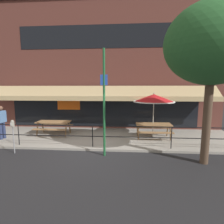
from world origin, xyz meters
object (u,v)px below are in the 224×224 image
at_px(patio_umbrella_centre, 154,98).
at_px(street_sign_pole, 104,103).
at_px(picnic_table_centre, 153,127).
at_px(pedestrian_walking, 1,121).
at_px(street_tree_curbside, 217,38).
at_px(picnic_table_left, 54,124).
at_px(parking_meter_near, 13,126).

height_order(patio_umbrella_centre, street_sign_pole, street_sign_pole).
bearing_deg(picnic_table_centre, pedestrian_walking, -174.90).
distance_m(picnic_table_centre, street_tree_curbside, 4.83).
relative_size(picnic_table_centre, pedestrian_walking, 1.05).
bearing_deg(street_sign_pole, street_tree_curbside, -7.66).
height_order(pedestrian_walking, street_sign_pole, street_sign_pole).
xyz_separation_m(picnic_table_left, picnic_table_centre, (5.47, -0.25, 0.00)).
bearing_deg(parking_meter_near, picnic_table_centre, 21.17).
bearing_deg(parking_meter_near, street_tree_curbside, -3.56).
distance_m(picnic_table_centre, pedestrian_walking, 7.86).
bearing_deg(street_sign_pole, picnic_table_centre, 45.18).
bearing_deg(picnic_table_left, picnic_table_centre, -2.63).
bearing_deg(picnic_table_left, patio_umbrella_centre, -0.68).
height_order(parking_meter_near, street_sign_pole, street_sign_pole).
bearing_deg(patio_umbrella_centre, picnic_table_centre, -90.00).
relative_size(picnic_table_centre, patio_umbrella_centre, 0.76).
bearing_deg(street_sign_pole, pedestrian_walking, 163.55).
bearing_deg(pedestrian_walking, patio_umbrella_centre, 6.45).
bearing_deg(picnic_table_centre, picnic_table_left, 177.37).
bearing_deg(patio_umbrella_centre, parking_meter_near, -157.31).
distance_m(patio_umbrella_centre, street_sign_pole, 3.41).
xyz_separation_m(picnic_table_centre, street_sign_pole, (-2.31, -2.32, 1.45)).
bearing_deg(patio_umbrella_centre, street_tree_curbside, -63.88).
distance_m(picnic_table_centre, street_sign_pole, 3.58).
bearing_deg(patio_umbrella_centre, pedestrian_walking, -173.55).
xyz_separation_m(pedestrian_walking, street_tree_curbside, (9.30, -2.14, 3.27)).
distance_m(picnic_table_left, parking_meter_near, 2.72).
distance_m(picnic_table_centre, patio_umbrella_centre, 1.49).
bearing_deg(pedestrian_walking, parking_meter_near, -44.11).
height_order(pedestrian_walking, parking_meter_near, pedestrian_walking).
relative_size(picnic_table_centre, parking_meter_near, 1.27).
height_order(parking_meter_near, street_tree_curbside, street_tree_curbside).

